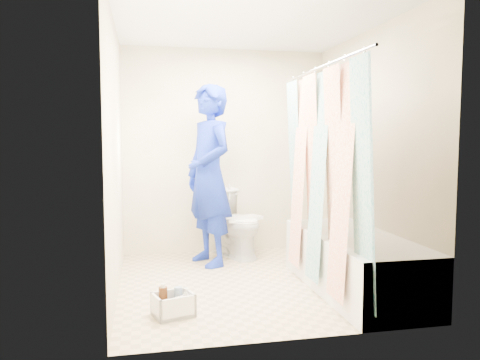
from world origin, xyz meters
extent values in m
plane|color=tan|center=(0.00, 0.00, 0.00)|extent=(2.60, 2.60, 0.00)
cube|color=silver|center=(0.00, 0.00, 2.40)|extent=(2.40, 2.60, 0.02)
cube|color=beige|center=(0.00, 1.30, 1.20)|extent=(2.40, 0.02, 2.40)
cube|color=beige|center=(0.00, -1.30, 1.20)|extent=(2.40, 0.02, 2.40)
cube|color=beige|center=(-1.20, 0.00, 1.20)|extent=(0.02, 2.60, 2.40)
cube|color=beige|center=(1.20, 0.00, 1.20)|extent=(0.02, 2.60, 2.40)
cube|color=silver|center=(0.85, -0.43, 0.25)|extent=(0.70, 1.75, 0.50)
cube|color=white|center=(0.85, -0.43, 0.46)|extent=(0.58, 1.63, 0.06)
cylinder|color=silver|center=(0.52, -0.43, 1.95)|extent=(0.02, 1.90, 0.02)
cube|color=white|center=(0.52, -0.43, 1.02)|extent=(0.06, 1.75, 1.80)
imported|color=silver|center=(0.06, 1.02, 0.39)|extent=(0.70, 0.87, 0.77)
cube|color=white|center=(0.11, 0.91, 0.45)|extent=(0.52, 0.38, 0.04)
cylinder|color=black|center=(-0.10, 1.18, 0.74)|extent=(0.04, 0.04, 0.23)
cylinder|color=yellow|center=(-0.10, 1.18, 0.87)|extent=(0.06, 0.06, 0.03)
cylinder|color=silver|center=(0.03, 1.24, 0.72)|extent=(0.03, 0.03, 0.19)
imported|color=#0E3495|center=(-0.28, 0.74, 0.96)|extent=(0.68, 0.82, 1.92)
cube|color=silver|center=(-0.76, -0.70, 0.01)|extent=(0.34, 0.30, 0.03)
cube|color=silver|center=(-0.89, -0.74, 0.09)|extent=(0.08, 0.23, 0.17)
cube|color=silver|center=(-0.63, -0.67, 0.09)|extent=(0.08, 0.23, 0.17)
cube|color=silver|center=(-0.73, -0.81, 0.09)|extent=(0.28, 0.10, 0.17)
cube|color=silver|center=(-0.79, -0.60, 0.09)|extent=(0.28, 0.10, 0.17)
cylinder|color=#42220D|center=(-0.83, -0.69, 0.13)|extent=(0.07, 0.07, 0.19)
cylinder|color=silver|center=(-0.72, -0.64, 0.12)|extent=(0.06, 0.06, 0.17)
cylinder|color=beige|center=(-0.73, -0.75, 0.09)|extent=(0.04, 0.04, 0.13)
cylinder|color=#42220D|center=(-0.81, -0.78, 0.06)|extent=(0.06, 0.06, 0.06)
cylinder|color=gold|center=(-0.81, -0.78, 0.09)|extent=(0.06, 0.06, 0.01)
imported|color=silver|center=(-0.66, -0.72, 0.12)|extent=(0.12, 0.12, 0.18)
camera|label=1|loc=(-0.96, -4.20, 1.34)|focal=35.00mm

